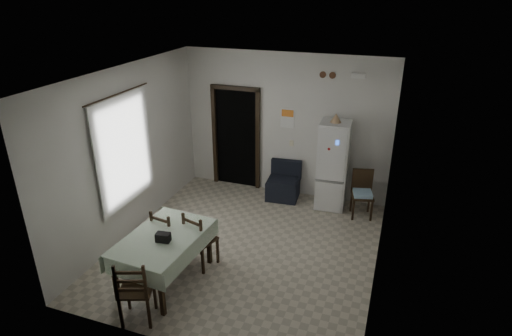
{
  "coord_description": "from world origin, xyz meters",
  "views": [
    {
      "loc": [
        2.17,
        -5.65,
        4.11
      ],
      "look_at": [
        0.0,
        0.5,
        1.25
      ],
      "focal_mm": 30.0,
      "sensor_mm": 36.0,
      "label": 1
    }
  ],
  "objects": [
    {
      "name": "dining_chair_far_right",
      "position": [
        -0.49,
        -0.66,
        0.47
      ],
      "size": [
        0.5,
        0.5,
        0.94
      ],
      "primitive_type": null,
      "rotation": [
        0.0,
        0.0,
        2.87
      ],
      "color": "black",
      "rests_on": "ground"
    },
    {
      "name": "wall_right",
      "position": [
        2.1,
        0.0,
        1.45
      ],
      "size": [
        0.02,
        4.5,
        2.9
      ],
      "primitive_type": null,
      "color": "silver",
      "rests_on": "ground"
    },
    {
      "name": "wall_front",
      "position": [
        0.0,
        -2.25,
        1.45
      ],
      "size": [
        4.2,
        0.02,
        2.9
      ],
      "primitive_type": null,
      "color": "silver",
      "rests_on": "ground"
    },
    {
      "name": "wall_left",
      "position": [
        -2.1,
        0.0,
        1.45
      ],
      "size": [
        0.02,
        4.5,
        2.9
      ],
      "primitive_type": null,
      "color": "silver",
      "rests_on": "ground"
    },
    {
      "name": "doorway",
      "position": [
        -1.05,
        2.45,
        1.06
      ],
      "size": [
        1.06,
        0.52,
        2.22
      ],
      "color": "black",
      "rests_on": "ground"
    },
    {
      "name": "curtain_rod",
      "position": [
        -2.03,
        -0.2,
        2.5
      ],
      "size": [
        0.02,
        1.6,
        0.02
      ],
      "primitive_type": "cylinder",
      "rotation": [
        1.57,
        0.0,
        0.0
      ],
      "color": "black",
      "rests_on": "ground"
    },
    {
      "name": "wall_back",
      "position": [
        0.0,
        2.25,
        1.45
      ],
      "size": [
        4.2,
        0.02,
        2.9
      ],
      "primitive_type": null,
      "color": "silver",
      "rests_on": "ground"
    },
    {
      "name": "calendar_image",
      "position": [
        0.05,
        2.23,
        1.72
      ],
      "size": [
        0.24,
        0.01,
        0.14
      ],
      "primitive_type": "cube",
      "color": "orange",
      "rests_on": "ground"
    },
    {
      "name": "emergency_light",
      "position": [
        1.35,
        2.21,
        2.55
      ],
      "size": [
        0.25,
        0.07,
        0.09
      ],
      "primitive_type": "cube",
      "color": "white",
      "rests_on": "ground"
    },
    {
      "name": "light_switch",
      "position": [
        0.15,
        2.24,
        1.1
      ],
      "size": [
        0.08,
        0.02,
        0.12
      ],
      "primitive_type": "cube",
      "color": "beige",
      "rests_on": "ground"
    },
    {
      "name": "dining_chair_far_left",
      "position": [
        -1.01,
        -0.72,
        0.46
      ],
      "size": [
        0.45,
        0.45,
        0.92
      ],
      "primitive_type": null,
      "rotation": [
        0.0,
        0.0,
        2.98
      ],
      "color": "black",
      "rests_on": "ground"
    },
    {
      "name": "curtain",
      "position": [
        -2.04,
        -0.2,
        1.55
      ],
      "size": [
        0.02,
        1.45,
        1.85
      ],
      "primitive_type": "cube",
      "color": "silver",
      "rests_on": "ground"
    },
    {
      "name": "ceiling",
      "position": [
        0.0,
        0.0,
        2.9
      ],
      "size": [
        4.2,
        4.5,
        0.02
      ],
      "primitive_type": null,
      "color": "white",
      "rests_on": "ground"
    },
    {
      "name": "dining_chair_near_head",
      "position": [
        -0.75,
        -2.01,
        0.49
      ],
      "size": [
        0.53,
        0.53,
        0.97
      ],
      "primitive_type": null,
      "rotation": [
        0.0,
        0.0,
        3.49
      ],
      "color": "black",
      "rests_on": "ground"
    },
    {
      "name": "window_recess",
      "position": [
        -2.15,
        -0.2,
        1.55
      ],
      "size": [
        0.1,
        1.2,
        1.6
      ],
      "primitive_type": "cube",
      "color": "silver",
      "rests_on": "ground"
    },
    {
      "name": "fridge",
      "position": [
        1.06,
        1.93,
        0.87
      ],
      "size": [
        0.59,
        0.59,
        1.73
      ],
      "primitive_type": null,
      "rotation": [
        0.0,
        0.0,
        0.05
      ],
      "color": "silver",
      "rests_on": "ground"
    },
    {
      "name": "dining_table",
      "position": [
        -0.82,
        -1.19,
        0.38
      ],
      "size": [
        1.07,
        1.53,
        0.76
      ],
      "primitive_type": null,
      "rotation": [
        0.0,
        0.0,
        -0.07
      ],
      "color": "#B3C9AC",
      "rests_on": "ground"
    },
    {
      "name": "vent_left",
      "position": [
        0.7,
        2.23,
        2.52
      ],
      "size": [
        0.12,
        0.03,
        0.12
      ],
      "primitive_type": "cylinder",
      "rotation": [
        1.57,
        0.0,
        0.0
      ],
      "color": "#523321",
      "rests_on": "ground"
    },
    {
      "name": "black_bag",
      "position": [
        -0.74,
        -1.3,
        0.83
      ],
      "size": [
        0.21,
        0.14,
        0.13
      ],
      "primitive_type": "cube",
      "rotation": [
        0.0,
        0.0,
        0.13
      ],
      "color": "black",
      "rests_on": "dining_table"
    },
    {
      "name": "tan_cone",
      "position": [
        1.05,
        1.92,
        1.82
      ],
      "size": [
        0.22,
        0.22,
        0.17
      ],
      "primitive_type": "cone",
      "rotation": [
        0.0,
        0.0,
        0.08
      ],
      "color": "tan",
      "rests_on": "fridge"
    },
    {
      "name": "vent_right",
      "position": [
        0.88,
        2.23,
        2.52
      ],
      "size": [
        0.12,
        0.03,
        0.12
      ],
      "primitive_type": "cylinder",
      "rotation": [
        1.57,
        0.0,
        0.0
      ],
      "color": "#523321",
      "rests_on": "ground"
    },
    {
      "name": "ground",
      "position": [
        0.0,
        0.0,
        0.0
      ],
      "size": [
        4.5,
        4.5,
        0.0
      ],
      "primitive_type": "plane",
      "color": "#A99F8A",
      "rests_on": "ground"
    },
    {
      "name": "corner_chair",
      "position": [
        1.68,
        1.71,
        0.45
      ],
      "size": [
        0.47,
        0.47,
        0.9
      ],
      "primitive_type": null,
      "rotation": [
        0.0,
        0.0,
        0.25
      ],
      "color": "black",
      "rests_on": "ground"
    },
    {
      "name": "calendar",
      "position": [
        0.05,
        2.24,
        1.62
      ],
      "size": [
        0.28,
        0.02,
        0.4
      ],
      "primitive_type": "cube",
      "color": "white",
      "rests_on": "ground"
    },
    {
      "name": "navy_seat",
      "position": [
        0.08,
        1.93,
        0.38
      ],
      "size": [
        0.67,
        0.65,
        0.76
      ],
      "primitive_type": null,
      "rotation": [
        0.0,
        0.0,
        0.08
      ],
      "color": "black",
      "rests_on": "ground"
    }
  ]
}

